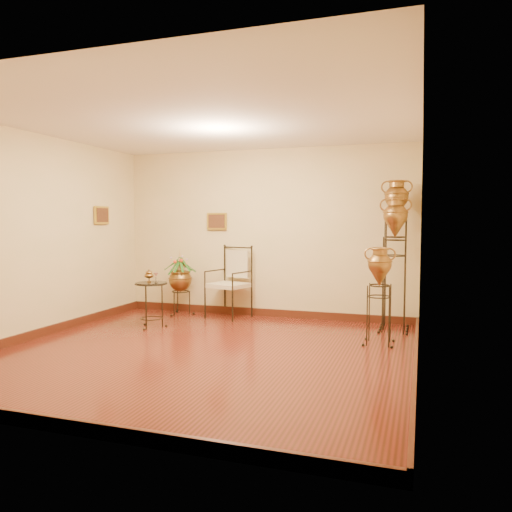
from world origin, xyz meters
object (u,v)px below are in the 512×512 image
(amphora_tall, at_px, (395,253))
(amphora_mid, at_px, (395,264))
(planter_urn, at_px, (180,277))
(side_table, at_px, (151,304))
(armchair, at_px, (228,282))

(amphora_tall, height_order, amphora_mid, amphora_tall)
(amphora_mid, bearing_deg, amphora_tall, 90.00)
(planter_urn, relative_size, side_table, 1.33)
(planter_urn, xyz_separation_m, armchair, (0.89, -0.00, -0.05))
(amphora_tall, distance_m, amphora_mid, 0.25)
(amphora_tall, xyz_separation_m, planter_urn, (-3.55, 0.03, -0.49))
(planter_urn, xyz_separation_m, side_table, (0.07, -1.09, -0.29))
(amphora_mid, bearing_deg, armchair, 174.99)
(amphora_tall, xyz_separation_m, amphora_mid, (0.00, -0.20, -0.15))
(planter_urn, bearing_deg, side_table, -86.27)
(planter_urn, height_order, side_table, planter_urn)
(amphora_tall, distance_m, planter_urn, 3.59)
(side_table, bearing_deg, amphora_tall, 16.92)
(amphora_mid, distance_m, armchair, 2.71)
(amphora_mid, relative_size, side_table, 2.27)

